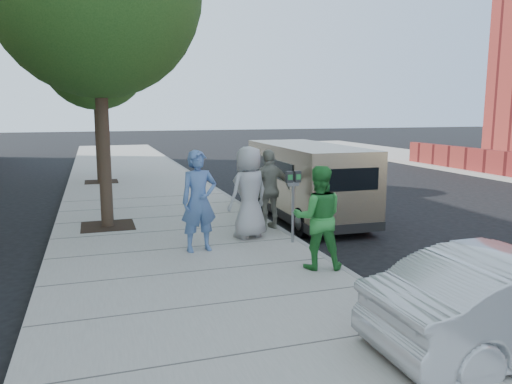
# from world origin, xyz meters

# --- Properties ---
(ground) EXTENTS (120.00, 120.00, 0.00)m
(ground) POSITION_xyz_m (0.00, 0.00, 0.00)
(ground) COLOR black
(ground) RESTS_ON ground
(sidewalk) EXTENTS (5.00, 60.00, 0.15)m
(sidewalk) POSITION_xyz_m (-1.00, 0.00, 0.07)
(sidewalk) COLOR gray
(sidewalk) RESTS_ON ground
(curb_face) EXTENTS (0.12, 60.00, 0.16)m
(curb_face) POSITION_xyz_m (1.44, 0.00, 0.07)
(curb_face) COLOR gray
(curb_face) RESTS_ON ground
(tree_far) EXTENTS (3.92, 3.80, 6.49)m
(tree_far) POSITION_xyz_m (-2.25, 10.00, 4.88)
(tree_far) COLOR black
(tree_far) RESTS_ON sidewalk
(parking_meter) EXTENTS (0.30, 0.11, 1.47)m
(parking_meter) POSITION_xyz_m (1.25, -0.29, 1.21)
(parking_meter) COLOR gray
(parking_meter) RESTS_ON sidewalk
(van) EXTENTS (1.87, 5.27, 1.94)m
(van) POSITION_xyz_m (2.67, 2.34, 1.03)
(van) COLOR tan
(van) RESTS_ON ground
(person_officer) EXTENTS (0.76, 0.55, 1.93)m
(person_officer) POSITION_xyz_m (-0.68, -0.29, 1.12)
(person_officer) COLOR #5072AA
(person_officer) RESTS_ON sidewalk
(person_green_shirt) EXTENTS (1.01, 0.89, 1.76)m
(person_green_shirt) POSITION_xyz_m (1.02, -1.97, 1.03)
(person_green_shirt) COLOR green
(person_green_shirt) RESTS_ON sidewalk
(person_gray_shirt) EXTENTS (1.11, 0.93, 1.94)m
(person_gray_shirt) POSITION_xyz_m (0.53, 0.37, 1.12)
(person_gray_shirt) COLOR #A7A6A9
(person_gray_shirt) RESTS_ON sidewalk
(person_striped_polo) EXTENTS (1.12, 0.62, 1.81)m
(person_striped_polo) POSITION_xyz_m (1.20, 0.98, 1.05)
(person_striped_polo) COLOR gray
(person_striped_polo) RESTS_ON sidewalk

